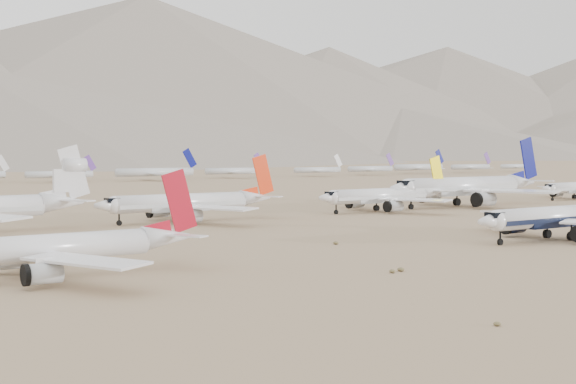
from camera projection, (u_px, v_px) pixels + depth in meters
name	position (u px, v px, depth m)	size (l,w,h in m)	color
ground	(519.00, 241.00, 143.06)	(7000.00, 7000.00, 0.00)	#866D4E
main_airliner	(561.00, 217.00, 145.85)	(41.99, 41.02, 14.82)	white
second_airliner	(54.00, 248.00, 101.25)	(38.43, 37.56, 13.63)	white
row2_navy_widebody	(468.00, 187.00, 231.21)	(57.10, 55.84, 20.32)	white
row2_gold_tail	(385.00, 196.00, 211.59)	(41.39, 40.48, 14.74)	white
row2_orange_tail	(189.00, 203.00, 181.27)	(42.85, 41.92, 15.28)	white
distant_storage_row	(124.00, 173.00, 420.11)	(664.52, 64.48, 16.06)	silver
foothills	(195.00, 120.00, 1341.35)	(4637.50, 1395.00, 155.00)	slate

